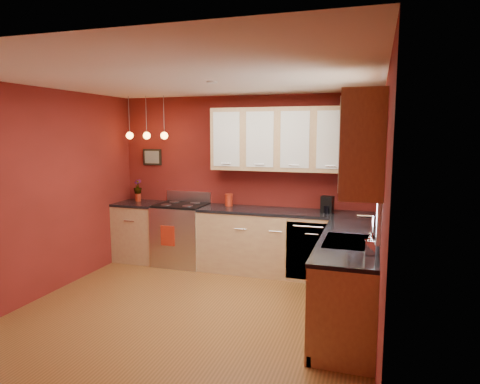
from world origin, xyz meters
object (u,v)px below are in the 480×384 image
(gas_range, at_px, (181,234))
(red_canister, at_px, (229,200))
(soap_pump, at_px, (370,244))
(sink, at_px, (349,244))
(coffee_maker, at_px, (327,205))

(gas_range, height_order, red_canister, red_canister)
(gas_range, distance_m, soap_pump, 3.48)
(sink, height_order, soap_pump, sink)
(soap_pump, bearing_deg, gas_range, 145.46)
(sink, xyz_separation_m, red_canister, (-1.88, 1.63, 0.12))
(sink, bearing_deg, soap_pump, -65.32)
(red_canister, xyz_separation_m, coffee_maker, (1.49, -0.12, 0.01))
(gas_range, xyz_separation_m, soap_pump, (2.83, -1.95, 0.56))
(gas_range, distance_m, red_canister, 0.93)
(sink, relative_size, soap_pump, 3.50)
(sink, distance_m, red_canister, 2.49)
(gas_range, relative_size, coffee_maker, 4.74)
(gas_range, relative_size, sink, 1.59)
(soap_pump, bearing_deg, coffee_maker, 106.99)
(gas_range, bearing_deg, red_canister, 9.66)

